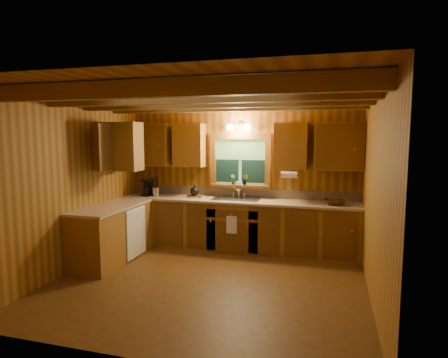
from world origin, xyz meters
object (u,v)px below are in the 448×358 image
coffee_maker (148,188)px  cutting_board (195,196)px  sink (236,202)px  wicker_basket (335,202)px

coffee_maker → cutting_board: 0.91m
sink → cutting_board: size_ratio=3.09×
wicker_basket → cutting_board: bearing=177.4°
sink → coffee_maker: size_ratio=2.65×
cutting_board → wicker_basket: size_ratio=0.78×
sink → coffee_maker: coffee_maker is taller
sink → coffee_maker: (-1.69, -0.05, 0.20)m
cutting_board → wicker_basket: 2.46m
coffee_maker → cutting_board: (0.89, 0.10, -0.14)m
sink → cutting_board: 0.81m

